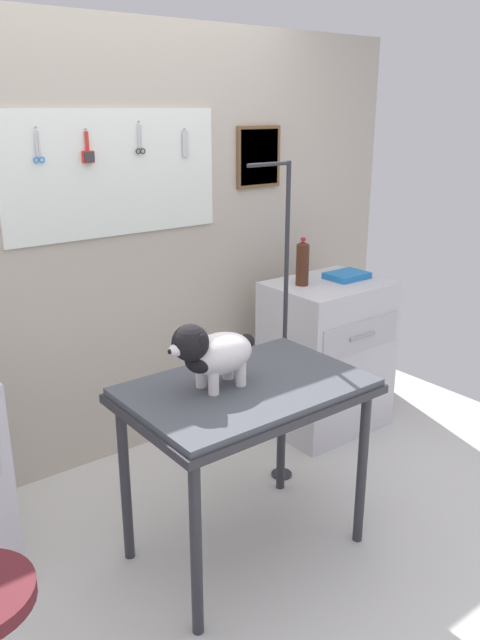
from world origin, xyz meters
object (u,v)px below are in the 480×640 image
dog (212,353)px  soda_bottle (302,263)px  grooming_table (246,402)px  cabinet_right (326,355)px  grooming_arm (283,342)px

dog → soda_bottle: bearing=30.6°
grooming_table → cabinet_right: cabinet_right is taller
dog → cabinet_right: bearing=25.1°
grooming_table → grooming_arm: 0.62m
cabinet_right → soda_bottle: size_ratio=3.35×
grooming_table → soda_bottle: size_ratio=3.66×
grooming_arm → cabinet_right: size_ratio=1.80×
grooming_arm → cabinet_right: grooming_arm is taller
grooming_arm → soda_bottle: grooming_arm is taller
grooming_table → cabinet_right: bearing=29.5°
grooming_table → soda_bottle: soda_bottle is taller
grooming_table → grooming_arm: grooming_arm is taller
grooming_table → cabinet_right: (1.11, 0.63, -0.26)m
grooming_arm → soda_bottle: (0.43, 0.34, 0.27)m
cabinet_right → soda_bottle: soda_bottle is taller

